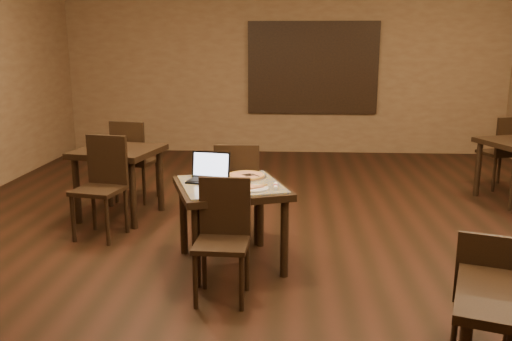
# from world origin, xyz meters

# --- Properties ---
(ground) EXTENTS (10.00, 10.00, 0.00)m
(ground) POSITION_xyz_m (0.00, 0.00, 0.00)
(ground) COLOR black
(ground) RESTS_ON ground
(wall_back) EXTENTS (8.00, 0.02, 3.00)m
(wall_back) POSITION_xyz_m (0.00, 5.00, 1.50)
(wall_back) COLOR olive
(wall_back) RESTS_ON ground
(mural) EXTENTS (2.34, 0.05, 1.64)m
(mural) POSITION_xyz_m (0.50, 4.96, 1.55)
(mural) COLOR #255D8B
(mural) RESTS_ON wall_back
(tiled_table) EXTENTS (1.17, 1.17, 0.76)m
(tiled_table) POSITION_xyz_m (-0.43, -0.38, 0.66)
(tiled_table) COLOR black
(tiled_table) RESTS_ON ground
(chair_main_near) EXTENTS (0.43, 0.43, 0.95)m
(chair_main_near) POSITION_xyz_m (-0.42, -0.99, 0.53)
(chair_main_near) COLOR black
(chair_main_near) RESTS_ON ground
(chair_main_far) EXTENTS (0.45, 0.45, 1.02)m
(chair_main_far) POSITION_xyz_m (-0.43, 0.23, 0.57)
(chair_main_far) COLOR black
(chair_main_far) RESTS_ON ground
(laptop) EXTENTS (0.41, 0.35, 0.25)m
(laptop) POSITION_xyz_m (-0.63, -0.27, 0.83)
(laptop) COLOR black
(laptop) RESTS_ON tiled_table
(plate) EXTENTS (0.24, 0.24, 0.01)m
(plate) POSITION_xyz_m (-0.21, -0.56, 0.77)
(plate) COLOR white
(plate) RESTS_ON tiled_table
(pizza_slice) EXTENTS (0.24, 0.24, 0.02)m
(pizza_slice) POSITION_xyz_m (-0.21, -0.56, 0.79)
(pizza_slice) COLOR beige
(pizza_slice) RESTS_ON plate
(pizza_pan) EXTENTS (0.37, 0.37, 0.01)m
(pizza_pan) POSITION_xyz_m (-0.31, -0.14, 0.77)
(pizza_pan) COLOR silver
(pizza_pan) RESTS_ON tiled_table
(pizza_whole) EXTENTS (0.34, 0.34, 0.02)m
(pizza_whole) POSITION_xyz_m (-0.31, -0.14, 0.78)
(pizza_whole) COLOR beige
(pizza_whole) RESTS_ON pizza_pan
(spatula) EXTENTS (0.21, 0.23, 0.01)m
(spatula) POSITION_xyz_m (-0.29, -0.16, 0.79)
(spatula) COLOR silver
(spatula) RESTS_ON pizza_whole
(napkin_roll) EXTENTS (0.04, 0.17, 0.04)m
(napkin_roll) POSITION_xyz_m (-0.03, -0.52, 0.78)
(napkin_roll) COLOR white
(napkin_roll) RESTS_ON tiled_table
(other_table_a_chair_far) EXTENTS (0.56, 0.56, 1.02)m
(other_table_a_chair_far) POSITION_xyz_m (3.03, 2.49, 0.57)
(other_table_a_chair_far) COLOR black
(other_table_a_chair_far) RESTS_ON ground
(other_table_b) EXTENTS (1.02, 1.02, 0.81)m
(other_table_b) POSITION_xyz_m (-1.86, 0.95, 0.67)
(other_table_b) COLOR black
(other_table_b) RESTS_ON ground
(other_table_b_chair_near) EXTENTS (0.54, 0.54, 1.05)m
(other_table_b_chair_near) POSITION_xyz_m (-1.84, 0.34, 0.59)
(other_table_b_chair_near) COLOR black
(other_table_b_chair_near) RESTS_ON ground
(other_table_b_chair_far) EXTENTS (0.54, 0.54, 1.05)m
(other_table_b_chair_far) POSITION_xyz_m (-1.88, 1.56, 0.59)
(other_table_b_chair_far) COLOR black
(other_table_b_chair_far) RESTS_ON ground
(other_table_c_chair_far) EXTENTS (0.48, 0.48, 0.86)m
(other_table_c_chair_far) POSITION_xyz_m (1.32, -1.79, 0.49)
(other_table_c_chair_far) COLOR black
(other_table_c_chair_far) RESTS_ON ground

